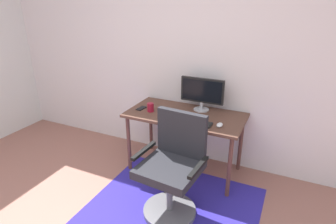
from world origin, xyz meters
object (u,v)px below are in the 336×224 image
(keyboard, at_px, (192,122))
(computer_mouse, at_px, (220,125))
(desk, at_px, (185,120))
(coffee_cup, at_px, (151,107))
(cell_phone, at_px, (141,108))
(office_chair, at_px, (173,171))
(monitor, at_px, (202,92))

(keyboard, height_order, computer_mouse, computer_mouse)
(computer_mouse, bearing_deg, desk, 160.13)
(keyboard, distance_m, coffee_cup, 0.55)
(desk, bearing_deg, computer_mouse, -19.87)
(computer_mouse, bearing_deg, keyboard, -173.07)
(cell_phone, height_order, office_chair, office_chair)
(desk, xyz_separation_m, office_chair, (0.16, -0.71, -0.21))
(keyboard, xyz_separation_m, cell_phone, (-0.68, 0.13, -0.00))
(desk, relative_size, coffee_cup, 13.23)
(keyboard, relative_size, cell_phone, 3.07)
(monitor, distance_m, computer_mouse, 0.51)
(computer_mouse, relative_size, cell_phone, 0.74)
(coffee_cup, relative_size, office_chair, 0.10)
(monitor, height_order, computer_mouse, monitor)
(computer_mouse, bearing_deg, coffee_cup, 175.69)
(coffee_cup, distance_m, cell_phone, 0.15)
(monitor, distance_m, coffee_cup, 0.62)
(monitor, relative_size, computer_mouse, 4.84)
(desk, relative_size, office_chair, 1.34)
(keyboard, distance_m, office_chair, 0.59)
(monitor, xyz_separation_m, keyboard, (0.02, -0.39, -0.21))
(monitor, xyz_separation_m, cell_phone, (-0.66, -0.26, -0.22))
(coffee_cup, bearing_deg, keyboard, -10.28)
(monitor, bearing_deg, computer_mouse, -48.12)
(desk, relative_size, cell_phone, 9.43)
(desk, relative_size, computer_mouse, 12.70)
(desk, height_order, keyboard, keyboard)
(monitor, bearing_deg, cell_phone, -158.28)
(keyboard, height_order, office_chair, office_chair)
(keyboard, height_order, cell_phone, keyboard)
(desk, height_order, computer_mouse, computer_mouse)
(desk, xyz_separation_m, keyboard, (0.15, -0.19, 0.09))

